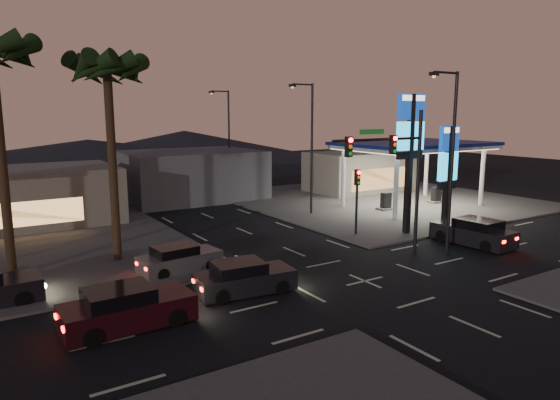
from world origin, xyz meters
TOP-DOWN VIEW (x-y plane):
  - ground at (0.00, 0.00)m, footprint 140.00×140.00m
  - corner_lot_ne at (16.00, 16.00)m, footprint 24.00×24.00m
  - gas_station at (16.00, 12.00)m, footprint 12.20×8.20m
  - convenience_store at (18.00, 21.00)m, footprint 10.00×6.00m
  - pylon_sign_tall at (8.50, 5.50)m, footprint 2.20×0.35m
  - pylon_sign_short at (11.00, 4.50)m, footprint 1.60×0.35m
  - traffic_signal_mast at (3.76, 1.99)m, footprint 6.10×0.39m
  - pedestal_signal at (5.50, 6.98)m, footprint 0.32×0.39m
  - streetlight_near at (6.79, 1.00)m, footprint 2.14×0.25m
  - streetlight_mid at (6.79, 14.00)m, footprint 2.14×0.25m
  - streetlight_far at (6.79, 28.00)m, footprint 2.14×0.25m
  - palm_a at (-9.00, 9.50)m, footprint 4.41×4.41m
  - building_far_mid at (2.00, 26.00)m, footprint 12.00×9.00m
  - hill_right at (15.00, 60.00)m, footprint 50.00×50.00m
  - hill_center at (0.00, 60.00)m, footprint 60.00×60.00m
  - car_lane_a_front at (-5.57, 1.70)m, footprint 4.58×2.26m
  - car_lane_a_mid at (-10.93, 0.83)m, footprint 4.90×2.17m
  - car_lane_b_front at (-6.87, 6.11)m, footprint 4.28×2.08m
  - suv_station at (10.00, 1.51)m, footprint 2.30×4.92m

SIDE VIEW (x-z plane):
  - ground at x=0.00m, z-range 0.00..0.00m
  - corner_lot_ne at x=16.00m, z-range 0.00..0.12m
  - car_lane_b_front at x=-6.87m, z-range -0.05..1.31m
  - car_lane_a_front at x=-5.57m, z-range -0.05..1.40m
  - car_lane_a_mid at x=-10.93m, z-range -0.06..1.52m
  - suv_station at x=10.00m, z-range -0.06..1.55m
  - convenience_store at x=18.00m, z-range 0.00..4.00m
  - hill_center at x=0.00m, z-range 0.00..4.00m
  - building_far_mid at x=2.00m, z-range 0.00..4.40m
  - hill_right at x=15.00m, z-range 0.00..5.00m
  - pedestal_signal at x=5.50m, z-range 0.77..5.07m
  - pylon_sign_short at x=11.00m, z-range 1.16..8.16m
  - gas_station at x=16.00m, z-range 2.34..7.82m
  - traffic_signal_mast at x=3.76m, z-range 1.23..9.23m
  - streetlight_near at x=6.79m, z-range 0.72..10.72m
  - streetlight_mid at x=6.79m, z-range 0.72..10.72m
  - streetlight_far at x=6.79m, z-range 0.72..10.72m
  - pylon_sign_tall at x=8.50m, z-range 1.89..10.89m
  - palm_a at x=-9.00m, z-range 4.00..14.86m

